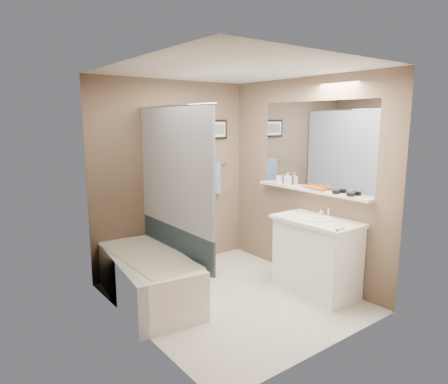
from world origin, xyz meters
TOP-DOWN VIEW (x-y plane):
  - ground at (0.00, 0.00)m, footprint 2.50×2.50m
  - ceiling at (0.00, 0.00)m, footprint 2.20×2.50m
  - wall_back at (0.00, 1.23)m, footprint 2.20×0.04m
  - wall_front at (0.00, -1.23)m, footprint 2.20×0.04m
  - wall_left at (-1.08, 0.00)m, footprint 0.04×2.50m
  - wall_right at (1.08, 0.00)m, footprint 0.04×2.50m
  - tile_surround at (-1.09, 0.50)m, footprint 0.02×1.55m
  - curtain_rod at (-0.40, 0.50)m, footprint 0.02×1.55m
  - curtain_upper at (-0.40, 0.50)m, footprint 0.03×1.45m
  - curtain_lower at (-0.40, 0.50)m, footprint 0.03×1.45m
  - mirror at (1.09, -0.15)m, footprint 0.02×1.60m
  - shelf at (1.04, -0.15)m, footprint 0.12×1.60m
  - towel_bar at (0.55, 1.22)m, footprint 0.60×0.02m
  - towel at (0.55, 1.20)m, footprint 0.34×0.05m
  - art_frame at (0.55, 1.23)m, footprint 0.62×0.02m
  - art_mat at (0.55, 1.22)m, footprint 0.56×0.00m
  - art_image at (0.55, 1.22)m, footprint 0.50×0.00m
  - door at (0.55, -1.24)m, footprint 0.80×0.02m
  - door_handle at (0.22, -1.19)m, footprint 0.10×0.02m
  - bathtub at (-0.75, 0.50)m, footprint 0.89×1.58m
  - tub_rim at (-0.75, 0.50)m, footprint 0.56×1.36m
  - toilet at (0.01, 0.82)m, footprint 0.53×0.74m
  - vanity at (0.85, -0.43)m, footprint 0.53×0.92m
  - countertop at (0.84, -0.43)m, footprint 0.54×0.96m
  - sink_basin at (0.83, -0.43)m, footprint 0.34×0.34m
  - faucet_spout at (1.03, -0.43)m, footprint 0.02×0.02m
  - faucet_knob at (1.03, -0.33)m, footprint 0.05×0.05m
  - candle_bowl_near at (1.04, -0.70)m, footprint 0.09×0.09m
  - candle_bowl_far at (1.04, -0.52)m, footprint 0.09×0.09m
  - hair_brush_front at (1.04, -0.26)m, footprint 0.07×0.22m
  - hair_brush_back at (1.04, -0.14)m, footprint 0.05×0.22m
  - pink_comb at (1.04, -0.02)m, footprint 0.04×0.16m
  - glass_jar at (1.04, 0.36)m, footprint 0.08×0.08m
  - soap_bottle at (1.04, 0.21)m, footprint 0.07×0.07m

SIDE VIEW (x-z plane):
  - ground at x=0.00m, z-range 0.00..0.00m
  - bathtub at x=-0.75m, z-range 0.00..0.50m
  - toilet at x=0.01m, z-range 0.00..0.68m
  - vanity at x=0.85m, z-range 0.00..0.80m
  - tub_rim at x=-0.75m, z-range 0.49..0.51m
  - curtain_lower at x=-0.40m, z-range 0.40..0.76m
  - countertop at x=0.84m, z-range 0.80..0.84m
  - sink_basin at x=0.83m, z-range 0.84..0.86m
  - faucet_knob at x=1.03m, z-range 0.84..0.90m
  - faucet_spout at x=1.03m, z-range 0.84..0.94m
  - tile_surround at x=-1.09m, z-range 0.00..2.00m
  - door at x=0.55m, z-range 0.00..2.00m
  - door_handle at x=0.22m, z-range 0.99..1.01m
  - shelf at x=1.04m, z-range 1.09..1.11m
  - pink_comb at x=1.04m, z-range 1.11..1.12m
  - towel at x=0.55m, z-range 0.90..1.34m
  - candle_bowl_near at x=1.04m, z-range 1.11..1.16m
  - candle_bowl_far at x=1.04m, z-range 1.11..1.16m
  - hair_brush_front at x=1.04m, z-range 1.12..1.16m
  - hair_brush_back at x=1.04m, z-range 1.12..1.16m
  - glass_jar at x=1.04m, z-range 1.11..1.22m
  - soap_bottle at x=1.04m, z-range 1.11..1.27m
  - wall_back at x=0.00m, z-range 0.00..2.40m
  - wall_front at x=0.00m, z-range 0.00..2.40m
  - wall_left at x=-1.08m, z-range 0.00..2.40m
  - wall_right at x=1.08m, z-range 0.00..2.40m
  - towel_bar at x=0.55m, z-range 1.29..1.31m
  - curtain_upper at x=-0.40m, z-range 0.76..2.04m
  - mirror at x=1.09m, z-range 1.12..2.12m
  - art_frame at x=0.55m, z-range 1.65..1.91m
  - art_mat at x=0.55m, z-range 1.68..1.88m
  - art_image at x=0.55m, z-range 1.72..1.84m
  - curtain_rod at x=-0.40m, z-range 2.04..2.06m
  - ceiling at x=0.00m, z-range 2.36..2.40m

